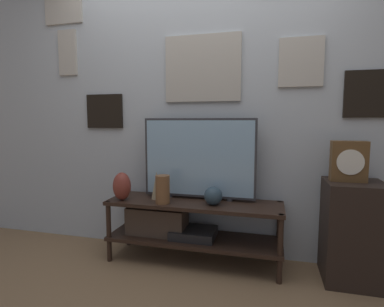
# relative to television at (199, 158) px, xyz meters

# --- Properties ---
(ground_plane) EXTENTS (12.00, 12.00, 0.00)m
(ground_plane) POSITION_rel_television_xyz_m (-0.02, -0.33, -0.86)
(ground_plane) COLOR #846647
(wall_back) EXTENTS (6.40, 0.08, 2.70)m
(wall_back) POSITION_rel_television_xyz_m (-0.02, 0.16, 0.50)
(wall_back) COLOR #B2BCC6
(wall_back) RESTS_ON ground_plane
(media_console) EXTENTS (1.43, 0.41, 0.51)m
(media_console) POSITION_rel_television_xyz_m (-0.14, -0.09, -0.54)
(media_console) COLOR black
(media_console) RESTS_ON ground_plane
(television) EXTENTS (0.95, 0.05, 0.68)m
(television) POSITION_rel_television_xyz_m (0.00, 0.00, 0.00)
(television) COLOR #333338
(television) RESTS_ON media_console
(vase_slim_bronze) EXTENTS (0.09, 0.09, 0.23)m
(vase_slim_bronze) POSITION_rel_television_xyz_m (-0.35, -0.08, -0.23)
(vase_slim_bronze) COLOR tan
(vase_slim_bronze) RESTS_ON media_console
(vase_urn_stoneware) EXTENTS (0.15, 0.15, 0.23)m
(vase_urn_stoneware) POSITION_rel_television_xyz_m (-0.61, -0.19, -0.23)
(vase_urn_stoneware) COLOR brown
(vase_urn_stoneware) RESTS_ON media_console
(vase_tall_ceramic) EXTENTS (0.11, 0.11, 0.23)m
(vase_tall_ceramic) POSITION_rel_television_xyz_m (-0.25, -0.20, -0.24)
(vase_tall_ceramic) COLOR brown
(vase_tall_ceramic) RESTS_ON media_console
(vase_round_glass) EXTENTS (0.15, 0.15, 0.15)m
(vase_round_glass) POSITION_rel_television_xyz_m (0.15, -0.14, -0.28)
(vase_round_glass) COLOR #2D4251
(vase_round_glass) RESTS_ON media_console
(side_table) EXTENTS (0.40, 0.39, 0.74)m
(side_table) POSITION_rel_television_xyz_m (1.17, -0.08, -0.49)
(side_table) COLOR black
(side_table) RESTS_ON ground_plane
(mantel_clock) EXTENTS (0.24, 0.11, 0.29)m
(mantel_clock) POSITION_rel_television_xyz_m (1.12, -0.07, 0.02)
(mantel_clock) COLOR brown
(mantel_clock) RESTS_ON side_table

